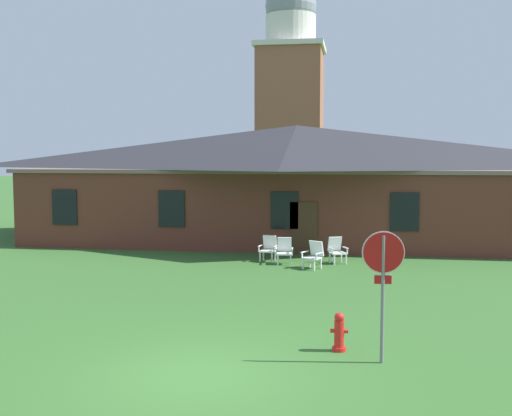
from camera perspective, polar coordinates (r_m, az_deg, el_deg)
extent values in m
plane|color=#336028|center=(11.71, -5.38, -14.93)|extent=(200.00, 200.00, 0.00)
cube|color=brown|center=(30.05, 3.68, 0.32)|extent=(23.38, 10.00, 3.20)
cube|color=#795B55|center=(29.97, 3.70, 3.52)|extent=(23.84, 10.20, 0.16)
pyramid|color=#28282D|center=(29.96, 3.71, 5.59)|extent=(24.31, 10.40, 2.00)
cube|color=black|center=(27.69, -16.99, 0.07)|extent=(1.10, 0.06, 1.50)
cube|color=black|center=(25.99, -7.68, -0.06)|extent=(1.10, 0.06, 1.50)
cube|color=black|center=(25.05, 2.62, -0.21)|extent=(1.10, 0.06, 1.50)
cube|color=black|center=(24.98, 13.34, -0.35)|extent=(1.10, 0.06, 1.50)
cube|color=#422819|center=(25.05, 4.35, -1.85)|extent=(1.10, 0.06, 2.10)
cube|color=#93563D|center=(48.57, 3.13, 7.18)|extent=(4.80, 4.80, 11.92)
cube|color=silver|center=(49.21, 3.16, 14.35)|extent=(5.18, 5.18, 0.36)
cylinder|color=silver|center=(49.43, 3.17, 15.81)|extent=(3.80, 3.80, 2.20)
sphere|color=gray|center=(49.80, 3.18, 17.82)|extent=(3.88, 3.88, 3.88)
cylinder|color=slate|center=(12.23, 11.43, -8.16)|extent=(0.07, 0.07, 2.45)
cylinder|color=white|center=(12.08, 11.49, -3.96)|extent=(0.80, 0.08, 0.81)
cylinder|color=#B71414|center=(12.05, 11.51, -3.98)|extent=(0.76, 0.08, 0.76)
cube|color=#B71414|center=(12.15, 11.46, -6.40)|extent=(0.32, 0.05, 0.16)
cube|color=white|center=(12.17, 11.45, -6.38)|extent=(0.34, 0.04, 0.18)
cube|color=silver|center=(23.19, 1.46, -4.55)|extent=(0.06, 0.06, 0.36)
cube|color=silver|center=(23.31, 0.37, -4.49)|extent=(0.06, 0.06, 0.36)
cube|color=silver|center=(23.61, 1.75, -4.38)|extent=(0.06, 0.06, 0.36)
cube|color=silver|center=(23.73, 0.67, -4.33)|extent=(0.06, 0.06, 0.36)
cube|color=silver|center=(23.43, 1.06, -3.94)|extent=(0.61, 0.59, 0.05)
cube|color=silver|center=(23.68, 1.27, -3.11)|extent=(0.53, 0.26, 0.54)
cube|color=silver|center=(23.30, 1.74, -3.50)|extent=(0.12, 0.47, 0.03)
cube|color=silver|center=(23.17, 1.63, -3.83)|extent=(0.05, 0.05, 0.22)
cube|color=silver|center=(23.46, 0.37, -3.45)|extent=(0.12, 0.47, 0.03)
cube|color=silver|center=(23.32, 0.26, -3.77)|extent=(0.05, 0.05, 0.22)
cube|color=white|center=(22.65, 3.16, -4.78)|extent=(0.05, 0.05, 0.36)
cube|color=white|center=(22.65, 2.00, -4.77)|extent=(0.05, 0.05, 0.36)
cube|color=white|center=(23.08, 3.17, -4.60)|extent=(0.05, 0.05, 0.36)
cube|color=white|center=(23.09, 2.02, -4.59)|extent=(0.05, 0.05, 0.36)
cube|color=white|center=(22.83, 2.59, -4.18)|extent=(0.59, 0.57, 0.05)
cube|color=white|center=(23.10, 2.60, -3.32)|extent=(0.53, 0.24, 0.54)
cube|color=white|center=(22.78, 3.32, -3.70)|extent=(0.11, 0.47, 0.03)
cube|color=white|center=(22.64, 3.32, -4.04)|extent=(0.04, 0.04, 0.22)
cube|color=white|center=(22.79, 1.86, -3.69)|extent=(0.11, 0.47, 0.03)
cube|color=white|center=(22.65, 1.85, -4.03)|extent=(0.04, 0.04, 0.22)
cube|color=white|center=(21.71, 5.31, -5.21)|extent=(0.07, 0.07, 0.36)
cube|color=white|center=(21.95, 4.28, -5.09)|extent=(0.07, 0.07, 0.36)
cube|color=white|center=(22.08, 5.90, -5.04)|extent=(0.07, 0.07, 0.36)
cube|color=white|center=(22.32, 4.88, -4.93)|extent=(0.07, 0.07, 0.36)
cube|color=white|center=(21.98, 5.10, -4.54)|extent=(0.72, 0.71, 0.05)
cube|color=white|center=(22.19, 5.52, -3.67)|extent=(0.54, 0.41, 0.54)
cube|color=white|center=(21.78, 5.73, -4.11)|extent=(0.27, 0.44, 0.03)
cube|color=white|center=(21.66, 5.50, -4.46)|extent=(0.05, 0.05, 0.22)
cube|color=white|center=(22.08, 4.43, -3.98)|extent=(0.27, 0.44, 0.03)
cube|color=white|center=(21.96, 4.20, -4.32)|extent=(0.05, 0.05, 0.22)
cube|color=white|center=(23.07, 8.19, -4.64)|extent=(0.07, 0.07, 0.36)
cube|color=white|center=(22.90, 7.13, -4.70)|extent=(0.07, 0.07, 0.36)
cube|color=white|center=(23.47, 7.75, -4.47)|extent=(0.07, 0.07, 0.36)
cube|color=white|center=(23.30, 6.71, -4.53)|extent=(0.07, 0.07, 0.36)
cube|color=white|center=(23.15, 7.45, -4.09)|extent=(0.71, 0.70, 0.05)
cube|color=white|center=(23.39, 7.16, -3.25)|extent=(0.55, 0.39, 0.54)
cube|color=white|center=(23.22, 8.14, -3.58)|extent=(0.25, 0.45, 0.03)
cube|color=white|center=(23.09, 8.30, -3.91)|extent=(0.05, 0.05, 0.22)
cube|color=white|center=(22.99, 6.81, -3.65)|extent=(0.25, 0.45, 0.03)
cube|color=white|center=(22.86, 6.96, -3.98)|extent=(0.05, 0.05, 0.22)
cylinder|color=red|center=(13.13, 7.55, -12.57)|extent=(0.28, 0.28, 0.08)
cylinder|color=red|center=(13.04, 7.56, -11.25)|extent=(0.20, 0.20, 0.55)
sphere|color=red|center=(12.95, 7.58, -9.82)|extent=(0.20, 0.20, 0.20)
cylinder|color=red|center=(13.02, 6.98, -11.00)|extent=(0.10, 0.08, 0.08)
cylinder|color=red|center=(13.02, 8.15, -11.02)|extent=(0.10, 0.08, 0.08)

